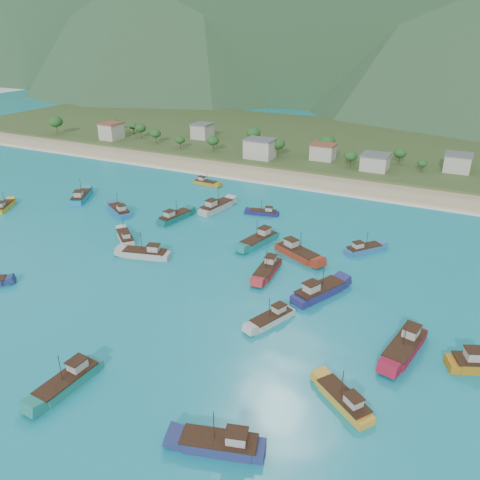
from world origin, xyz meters
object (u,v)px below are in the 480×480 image
at_px(boat_5, 363,249).
at_px(boat_18, 272,319).
at_px(boat_7, 259,240).
at_px(boat_11, 405,347).
at_px(boat_25, 4,207).
at_px(boat_17, 146,254).
at_px(boat_0, 216,207).
at_px(boat_26, 264,213).
at_px(boat_6, 206,183).
at_px(boat_12, 267,270).
at_px(boat_24, 297,253).
at_px(boat_23, 221,445).
at_px(boat_14, 125,238).
at_px(boat_10, 119,211).
at_px(boat_1, 175,217).
at_px(boat_8, 68,382).
at_px(boat_21, 344,401).
at_px(boat_22, 81,197).
at_px(boat_9, 319,292).

distance_m(boat_5, boat_18, 37.28).
relative_size(boat_7, boat_11, 0.96).
bearing_deg(boat_25, boat_17, -36.44).
height_order(boat_0, boat_26, boat_0).
distance_m(boat_5, boat_6, 66.25).
bearing_deg(boat_12, boat_24, -109.54).
bearing_deg(boat_23, boat_14, 32.60).
bearing_deg(boat_17, boat_14, 47.52).
relative_size(boat_6, boat_10, 0.84).
xyz_separation_m(boat_1, boat_26, (20.38, 14.66, -0.28)).
xyz_separation_m(boat_0, boat_7, (20.71, -15.63, -0.06)).
distance_m(boat_8, boat_21, 40.36).
xyz_separation_m(boat_7, boat_18, (15.91, -29.57, -0.25)).
relative_size(boat_18, boat_26, 1.13).
height_order(boat_5, boat_8, boat_8).
xyz_separation_m(boat_6, boat_10, (-8.61, -34.30, 0.19)).
bearing_deg(boat_10, boat_18, -85.90).
distance_m(boat_5, boat_7, 25.07).
bearing_deg(boat_8, boat_17, -64.71).
bearing_deg(boat_17, boat_6, 0.88).
bearing_deg(boat_22, boat_11, -45.24).
height_order(boat_8, boat_26, boat_8).
bearing_deg(boat_25, boat_12, -30.42).
bearing_deg(boat_21, boat_23, 176.49).
bearing_deg(boat_5, boat_8, -74.37).
relative_size(boat_7, boat_22, 1.01).
bearing_deg(boat_24, boat_9, 60.14).
distance_m(boat_6, boat_9, 77.09).
bearing_deg(boat_6, boat_5, 68.27).
bearing_deg(boat_14, boat_17, -77.20).
relative_size(boat_1, boat_12, 1.03).
height_order(boat_6, boat_18, boat_18).
bearing_deg(boat_9, boat_26, 153.18).
bearing_deg(boat_17, boat_8, -173.47).
distance_m(boat_11, boat_12, 34.24).
distance_m(boat_7, boat_8, 58.63).
height_order(boat_10, boat_18, boat_10).
height_order(boat_21, boat_22, boat_22).
height_order(boat_0, boat_22, boat_0).
bearing_deg(boat_24, boat_22, -69.52).
distance_m(boat_18, boat_24, 27.52).
bearing_deg(boat_21, boat_10, 95.61).
relative_size(boat_14, boat_23, 0.80).
relative_size(boat_1, boat_18, 1.16).
bearing_deg(boat_14, boat_23, -90.85).
xyz_separation_m(boat_6, boat_11, (74.49, -63.17, 0.36)).
bearing_deg(boat_14, boat_11, -61.78).
relative_size(boat_8, boat_9, 0.89).
height_order(boat_1, boat_11, boat_11).
xyz_separation_m(boat_8, boat_11, (43.45, 30.52, 0.13)).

